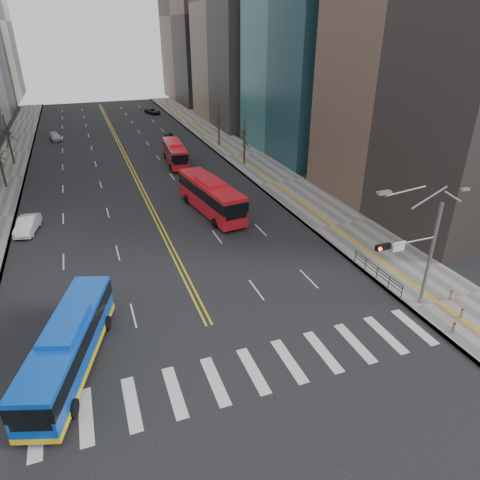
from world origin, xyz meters
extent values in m
plane|color=black|center=(0.00, 0.00, 0.00)|extent=(220.00, 220.00, 0.00)
cube|color=slate|center=(17.50, 45.00, 0.07)|extent=(7.00, 130.00, 0.15)
cube|color=slate|center=(-16.50, 45.00, 0.07)|extent=(5.00, 130.00, 0.15)
cube|color=silver|center=(-10.64, 0.00, 0.01)|extent=(0.70, 4.00, 0.01)
cube|color=silver|center=(-8.27, 0.00, 0.01)|extent=(0.70, 4.00, 0.01)
cube|color=silver|center=(-5.91, 0.00, 0.01)|extent=(0.70, 4.00, 0.01)
cube|color=silver|center=(-3.55, 0.00, 0.01)|extent=(0.70, 4.00, 0.01)
cube|color=silver|center=(-1.18, 0.00, 0.01)|extent=(0.70, 4.00, 0.01)
cube|color=silver|center=(1.18, 0.00, 0.01)|extent=(0.70, 4.00, 0.01)
cube|color=silver|center=(3.55, 0.00, 0.01)|extent=(0.70, 4.00, 0.01)
cube|color=silver|center=(5.91, 0.00, 0.01)|extent=(0.70, 4.00, 0.01)
cube|color=silver|center=(8.27, 0.00, 0.01)|extent=(0.70, 4.00, 0.01)
cube|color=silver|center=(10.64, 0.00, 0.01)|extent=(0.70, 4.00, 0.01)
cube|color=silver|center=(13.00, 0.00, 0.01)|extent=(0.70, 4.00, 0.01)
cube|color=gold|center=(-0.20, 55.00, 0.01)|extent=(0.15, 100.00, 0.01)
cube|color=gold|center=(0.20, 55.00, 0.01)|extent=(0.15, 100.00, 0.01)
cube|color=#7B6955|center=(30.00, 71.00, 23.00)|extent=(20.00, 26.00, 46.00)
cube|color=brown|center=(29.00, 103.00, 21.00)|extent=(18.00, 30.00, 42.00)
cylinder|color=gray|center=(15.20, 2.00, 4.00)|extent=(0.24, 0.24, 8.00)
cylinder|color=gray|center=(12.95, 2.00, 5.50)|extent=(4.50, 0.12, 0.12)
cube|color=black|center=(11.00, 2.00, 5.50)|extent=(1.10, 0.28, 0.38)
cylinder|color=#FF190C|center=(10.65, 1.84, 5.50)|extent=(0.24, 0.08, 0.24)
cylinder|color=black|center=(11.00, 1.84, 5.50)|extent=(0.24, 0.08, 0.24)
cylinder|color=black|center=(11.35, 1.84, 5.50)|extent=(0.24, 0.08, 0.24)
cube|color=silver|center=(12.30, 2.00, 5.30)|extent=(0.90, 0.06, 0.70)
cube|color=#999993|center=(10.40, 2.00, 9.30)|extent=(0.90, 0.35, 0.18)
cube|color=black|center=(14.30, 6.00, 1.15)|extent=(0.04, 6.00, 0.04)
cylinder|color=black|center=(14.30, 3.00, 0.65)|extent=(0.06, 0.06, 1.00)
cylinder|color=black|center=(14.30, 4.50, 0.65)|extent=(0.06, 0.06, 1.00)
cylinder|color=black|center=(14.30, 6.00, 0.65)|extent=(0.06, 0.06, 1.00)
cylinder|color=black|center=(14.30, 7.50, 0.65)|extent=(0.06, 0.06, 1.00)
cylinder|color=black|center=(14.30, 9.00, 0.65)|extent=(0.06, 0.06, 1.00)
cylinder|color=gray|center=(14.80, -1.50, 0.50)|extent=(0.16, 0.16, 0.70)
cylinder|color=#B2140F|center=(14.80, -1.50, 0.88)|extent=(0.17, 0.17, 0.10)
cylinder|color=gray|center=(16.50, -0.50, 0.50)|extent=(0.16, 0.16, 0.70)
cylinder|color=#B2140F|center=(16.50, -0.50, 0.88)|extent=(0.17, 0.17, 0.10)
cylinder|color=gray|center=(17.50, 1.50, 0.50)|extent=(0.16, 0.16, 0.70)
cylinder|color=#B2140F|center=(17.50, 1.50, 0.88)|extent=(0.17, 0.17, 0.10)
cylinder|color=#2B231A|center=(-16.00, 41.00, 2.00)|extent=(0.28, 0.28, 4.00)
cylinder|color=#2B231A|center=(-16.00, 52.00, 1.90)|extent=(0.28, 0.28, 3.80)
cylinder|color=#2B231A|center=(16.00, 40.00, 1.75)|extent=(0.28, 0.28, 3.50)
cylinder|color=#2B231A|center=(16.00, 52.00, 1.88)|extent=(0.28, 0.28, 3.75)
cube|color=#0C45BA|center=(-8.75, 4.00, 1.66)|extent=(5.76, 11.30, 2.62)
cube|color=black|center=(-8.75, 4.00, 2.19)|extent=(5.82, 11.34, 0.95)
cube|color=#0C45BA|center=(-8.75, 4.00, 3.07)|extent=(3.01, 4.29, 0.40)
cube|color=yellow|center=(-8.75, 4.00, 0.55)|extent=(5.82, 11.34, 0.35)
cylinder|color=black|center=(-10.99, 0.99, 0.50)|extent=(0.60, 1.04, 1.00)
cylinder|color=black|center=(-8.79, 0.25, 0.50)|extent=(0.60, 1.04, 1.00)
cylinder|color=black|center=(-8.72, 7.75, 0.50)|extent=(0.60, 1.04, 1.00)
cylinder|color=black|center=(-6.52, 7.01, 0.50)|extent=(0.60, 1.04, 1.00)
cube|color=red|center=(5.99, 24.09, 1.90)|extent=(4.26, 12.14, 3.11)
cube|color=black|center=(5.99, 24.09, 2.49)|extent=(4.33, 12.17, 1.11)
cube|color=red|center=(5.99, 24.09, 3.56)|extent=(2.70, 4.41, 0.40)
cylinder|color=black|center=(5.16, 20.14, 0.50)|extent=(0.43, 1.03, 1.00)
cylinder|color=black|center=(7.84, 20.50, 0.50)|extent=(0.43, 1.03, 1.00)
cylinder|color=black|center=(4.15, 27.68, 0.50)|extent=(0.43, 1.03, 1.00)
cylinder|color=black|center=(6.83, 28.04, 0.50)|extent=(0.43, 1.03, 1.00)
cube|color=red|center=(6.52, 43.83, 1.66)|extent=(3.09, 10.35, 2.62)
cube|color=black|center=(6.52, 43.83, 2.19)|extent=(3.15, 10.38, 0.95)
cube|color=red|center=(6.52, 43.83, 3.07)|extent=(2.12, 3.70, 0.40)
cylinder|color=black|center=(5.12, 40.66, 0.50)|extent=(0.38, 1.02, 1.00)
cylinder|color=black|center=(7.43, 40.49, 0.50)|extent=(0.38, 1.02, 1.00)
cylinder|color=black|center=(5.61, 47.18, 0.50)|extent=(0.38, 1.02, 1.00)
cylinder|color=black|center=(7.93, 47.00, 0.50)|extent=(0.38, 1.02, 1.00)
imported|color=white|center=(-12.50, 25.67, 0.75)|extent=(2.46, 4.79, 1.50)
imported|color=black|center=(8.37, 58.07, 0.77)|extent=(2.95, 4.83, 1.54)
imported|color=#ABABB0|center=(-10.41, 66.07, 0.62)|extent=(2.55, 4.52, 1.24)
imported|color=black|center=(10.69, 86.32, 0.64)|extent=(3.57, 5.06, 1.28)
camera|label=1|loc=(-6.28, -17.72, 18.21)|focal=32.00mm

